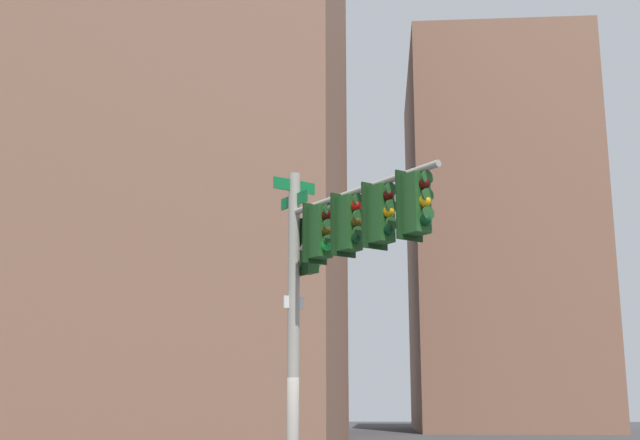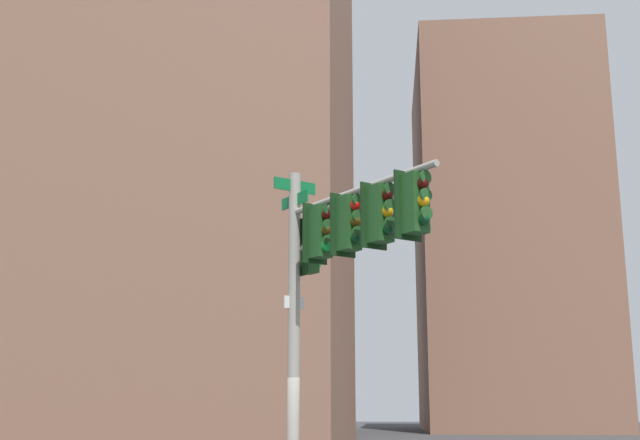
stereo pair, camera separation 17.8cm
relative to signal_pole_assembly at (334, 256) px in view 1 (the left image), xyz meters
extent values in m
cylinder|color=#9E998C|center=(0.98, 0.85, -1.39)|extent=(0.24, 0.24, 6.56)
cylinder|color=#9E998C|center=(-0.65, -0.47, 1.08)|extent=(3.34, 2.74, 0.12)
cylinder|color=#9E998C|center=(0.40, 0.38, 0.63)|extent=(0.86, 0.72, 0.75)
cube|color=#0F6B33|center=(0.98, 0.85, 1.63)|extent=(0.64, 0.78, 0.24)
cube|color=#0F6B33|center=(0.98, 0.85, 1.33)|extent=(0.76, 0.62, 0.24)
cube|color=white|center=(0.98, 0.85, -0.73)|extent=(0.31, 0.37, 0.24)
cube|color=#1E4C1E|center=(0.27, 0.28, 0.52)|extent=(0.48, 0.48, 1.00)
cube|color=black|center=(0.42, 0.40, 0.52)|extent=(0.37, 0.45, 1.16)
sphere|color=#470A07|center=(0.12, 0.15, 0.82)|extent=(0.20, 0.20, 0.20)
cylinder|color=#1E4C1E|center=(0.06, 0.11, 0.91)|extent=(0.18, 0.20, 0.23)
sphere|color=#4C330A|center=(0.12, 0.15, 0.52)|extent=(0.20, 0.20, 0.20)
cylinder|color=#1E4C1E|center=(0.06, 0.11, 0.61)|extent=(0.18, 0.20, 0.23)
sphere|color=green|center=(0.12, 0.15, 0.22)|extent=(0.20, 0.20, 0.20)
cylinder|color=#1E4C1E|center=(0.06, 0.11, 0.31)|extent=(0.18, 0.20, 0.23)
cube|color=#1E4C1E|center=(-0.44, -0.30, 0.52)|extent=(0.48, 0.48, 1.00)
cube|color=black|center=(-0.29, -0.18, 0.52)|extent=(0.37, 0.45, 1.16)
sphere|color=red|center=(-0.59, -0.43, 0.82)|extent=(0.20, 0.20, 0.20)
cylinder|color=#1E4C1E|center=(-0.64, -0.47, 0.91)|extent=(0.18, 0.20, 0.23)
sphere|color=#4C330A|center=(-0.59, -0.43, 0.52)|extent=(0.20, 0.20, 0.20)
cylinder|color=#1E4C1E|center=(-0.64, -0.47, 0.61)|extent=(0.18, 0.20, 0.23)
sphere|color=#0A3819|center=(-0.59, -0.43, 0.22)|extent=(0.20, 0.20, 0.20)
cylinder|color=#1E4C1E|center=(-0.64, -0.47, 0.31)|extent=(0.18, 0.20, 0.23)
cube|color=#1E4C1E|center=(-1.14, -0.87, 0.52)|extent=(0.48, 0.48, 1.00)
cube|color=black|center=(-1.00, -0.75, 0.52)|extent=(0.37, 0.45, 1.16)
sphere|color=#470A07|center=(-1.30, -1.00, 0.82)|extent=(0.20, 0.20, 0.20)
cylinder|color=#1E4C1E|center=(-1.35, -1.04, 0.91)|extent=(0.18, 0.20, 0.23)
sphere|color=#F29E0C|center=(-1.30, -1.00, 0.52)|extent=(0.20, 0.20, 0.20)
cylinder|color=#1E4C1E|center=(-1.35, -1.04, 0.61)|extent=(0.18, 0.20, 0.23)
sphere|color=#0A3819|center=(-1.30, -1.00, 0.22)|extent=(0.20, 0.20, 0.20)
cylinder|color=#1E4C1E|center=(-1.35, -1.04, 0.31)|extent=(0.18, 0.20, 0.23)
cube|color=#1E4C1E|center=(-1.85, -1.45, 0.52)|extent=(0.48, 0.48, 1.00)
cube|color=black|center=(-1.71, -1.33, 0.52)|extent=(0.37, 0.45, 1.16)
sphere|color=#470A07|center=(-2.01, -1.58, 0.82)|extent=(0.20, 0.20, 0.20)
cylinder|color=#1E4C1E|center=(-2.06, -1.62, 0.91)|extent=(0.18, 0.20, 0.23)
sphere|color=#F29E0C|center=(-2.01, -1.58, 0.52)|extent=(0.20, 0.20, 0.20)
cylinder|color=#1E4C1E|center=(-2.06, -1.62, 0.61)|extent=(0.18, 0.20, 0.23)
sphere|color=#0A3819|center=(-2.01, -1.58, 0.22)|extent=(0.20, 0.20, 0.20)
cylinder|color=#1E4C1E|center=(-2.06, -1.62, 0.31)|extent=(0.18, 0.20, 0.23)
cube|color=#1E4C1E|center=(1.18, 0.61, 0.38)|extent=(0.48, 0.48, 1.00)
cube|color=black|center=(1.07, 0.76, 0.38)|extent=(0.45, 0.37, 1.16)
sphere|color=#470A07|center=(1.31, 0.45, 0.68)|extent=(0.20, 0.20, 0.20)
cylinder|color=#1E4C1E|center=(1.36, 0.40, 0.77)|extent=(0.20, 0.18, 0.23)
sphere|color=#4C330A|center=(1.31, 0.45, 0.38)|extent=(0.20, 0.20, 0.20)
cylinder|color=#1E4C1E|center=(1.36, 0.40, 0.47)|extent=(0.20, 0.18, 0.23)
sphere|color=green|center=(1.31, 0.45, 0.08)|extent=(0.20, 0.20, 0.20)
cylinder|color=#1E4C1E|center=(1.36, 0.40, 0.17)|extent=(0.20, 0.18, 0.23)
cube|color=brown|center=(48.21, 14.80, 14.83)|extent=(20.10, 16.04, 39.01)
cube|color=#845B47|center=(57.86, -11.18, 11.51)|extent=(21.97, 14.68, 32.36)
camera|label=1|loc=(-15.07, -0.80, -2.72)|focal=46.46mm
camera|label=2|loc=(-15.06, -0.98, -2.72)|focal=46.46mm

